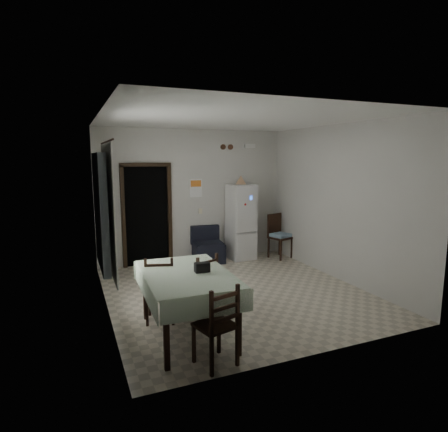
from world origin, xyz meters
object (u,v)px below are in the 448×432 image
corner_chair (280,236)px  dining_chair_far_left (160,288)px  dining_table (187,304)px  fridge (241,222)px  dining_chair_far_right (200,285)px  navy_seat (208,245)px  dining_chair_near_head (215,324)px

corner_chair → dining_chair_far_left: bearing=-162.6°
corner_chair → dining_table: (-3.09, -2.83, -0.08)m
fridge → corner_chair: 0.97m
fridge → dining_chair_far_right: bearing=-128.6°
navy_seat → dining_chair_near_head: dining_chair_near_head is taller
corner_chair → fridge: bearing=143.1°
corner_chair → dining_chair_near_head: bearing=-146.6°
dining_chair_far_left → dining_table: bearing=126.7°
fridge → navy_seat: size_ratio=2.17×
dining_chair_far_left → fridge: bearing=-116.8°
navy_seat → dining_table: dining_table is taller
navy_seat → dining_chair_near_head: bearing=-102.6°
dining_chair_far_right → dining_table: bearing=33.8°
dining_chair_far_left → dining_chair_near_head: size_ratio=1.01×
fridge → dining_table: fridge is taller
fridge → dining_chair_far_right: (-1.90, -2.65, -0.37)m
corner_chair → dining_chair_far_left: corner_chair is taller
navy_seat → dining_chair_far_right: bearing=-106.2°
dining_chair_far_right → dining_chair_near_head: (-0.25, -1.27, -0.00)m
navy_seat → dining_chair_near_head: 4.15m
fridge → corner_chair: size_ratio=1.68×
fridge → dining_chair_near_head: 4.49m
corner_chair → navy_seat: bearing=152.4°
fridge → corner_chair: fridge is taller
fridge → dining_chair_far_left: (-2.45, -2.55, -0.37)m
navy_seat → dining_chair_far_left: size_ratio=0.82×
dining_chair_near_head → corner_chair: bearing=-144.3°
navy_seat → dining_chair_far_right: (-1.11, -2.65, 0.08)m
fridge → dining_chair_far_left: 3.56m
dining_chair_far_left → dining_chair_near_head: dining_chair_far_left is taller
fridge → dining_chair_far_right: size_ratio=1.79×
fridge → dining_chair_far_left: fridge is taller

